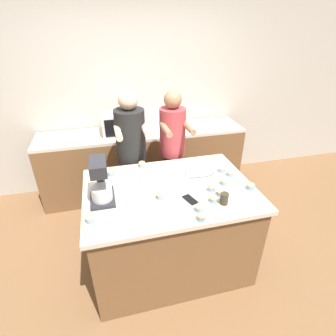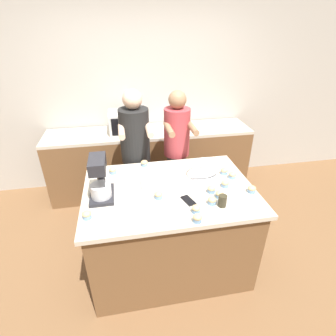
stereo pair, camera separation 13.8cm
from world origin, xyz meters
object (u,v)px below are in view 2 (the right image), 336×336
at_px(cupcake_11, 144,163).
at_px(cupcake_3, 113,171).
at_px(cupcake_4, 224,171).
at_px(person_right, 177,156).
at_px(cupcake_5, 252,189).
at_px(cupcake_7, 220,194).
at_px(cupcake_12, 232,175).
at_px(microwave_oven, 127,122).
at_px(stand_mixer, 100,180).
at_px(mixing_bowl, 206,170).
at_px(cupcake_1, 196,209).
at_px(cupcake_10, 212,201).
at_px(small_plate, 140,208).
at_px(cell_phone, 188,200).
at_px(cupcake_8, 225,184).
at_px(drinking_glass, 222,201).
at_px(cupcake_9, 211,189).
at_px(baking_tray, 158,180).
at_px(person_left, 136,159).
at_px(cupcake_6, 87,215).
at_px(cupcake_0, 197,218).
at_px(cupcake_2, 158,195).

bearing_deg(cupcake_11, cupcake_3, -162.95).
distance_m(cupcake_3, cupcake_4, 1.09).
relative_size(person_right, cupcake_5, 23.02).
height_order(cupcake_7, cupcake_12, same).
bearing_deg(cupcake_11, microwave_oven, 97.54).
relative_size(cupcake_5, cupcake_12, 1.00).
bearing_deg(stand_mixer, mixing_bowl, 8.51).
distance_m(person_right, cupcake_1, 1.10).
bearing_deg(cupcake_10, small_plate, 176.77).
bearing_deg(cell_phone, cupcake_8, 21.70).
relative_size(cupcake_3, cupcake_4, 1.00).
height_order(cupcake_5, cupcake_10, same).
bearing_deg(drinking_glass, cupcake_9, 96.87).
xyz_separation_m(baking_tray, cupcake_11, (-0.09, 0.33, 0.01)).
relative_size(mixing_bowl, cupcake_4, 4.05).
relative_size(cell_phone, small_plate, 0.85).
bearing_deg(small_plate, cupcake_1, -15.00).
xyz_separation_m(stand_mixer, cupcake_3, (0.09, 0.38, -0.13)).
bearing_deg(cupcake_11, person_left, 104.36).
height_order(cupcake_8, cupcake_10, same).
relative_size(person_right, cupcake_6, 23.02).
relative_size(microwave_oven, cell_phone, 2.85).
xyz_separation_m(cell_phone, cupcake_8, (0.38, 0.15, 0.03)).
bearing_deg(cupcake_7, cupcake_0, -135.76).
xyz_separation_m(baking_tray, cupcake_0, (0.21, -0.61, 0.01)).
bearing_deg(cupcake_8, cupcake_12, 46.24).
bearing_deg(small_plate, person_right, 62.44).
height_order(drinking_glass, cupcake_10, drinking_glass).
distance_m(mixing_bowl, baking_tray, 0.46).
distance_m(cupcake_4, cupcake_5, 0.37).
bearing_deg(cupcake_7, cupcake_10, -141.70).
bearing_deg(cupcake_1, cupcake_4, 50.43).
height_order(person_left, cupcake_12, person_left).
bearing_deg(mixing_bowl, cupcake_2, -152.83).
relative_size(cupcake_5, cupcake_9, 1.00).
bearing_deg(cupcake_11, mixing_bowl, -31.71).
bearing_deg(person_left, cupcake_1, -70.59).
bearing_deg(stand_mixer, cupcake_4, 8.57).
bearing_deg(cupcake_6, cupcake_5, 4.03).
xyz_separation_m(cupcake_8, cupcake_9, (-0.15, -0.06, 0.00)).
bearing_deg(cupcake_8, baking_tray, 161.17).
xyz_separation_m(cupcake_2, cupcake_4, (0.69, 0.28, 0.00)).
height_order(cupcake_6, cupcake_12, same).
height_order(small_plate, cupcake_11, cupcake_11).
height_order(cupcake_1, cupcake_6, same).
height_order(person_right, cell_phone, person_right).
relative_size(stand_mixer, cupcake_10, 5.30).
bearing_deg(cupcake_4, cell_phone, -141.01).
bearing_deg(cupcake_6, stand_mixer, 69.02).
xyz_separation_m(mixing_bowl, cupcake_5, (0.32, -0.31, -0.05)).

